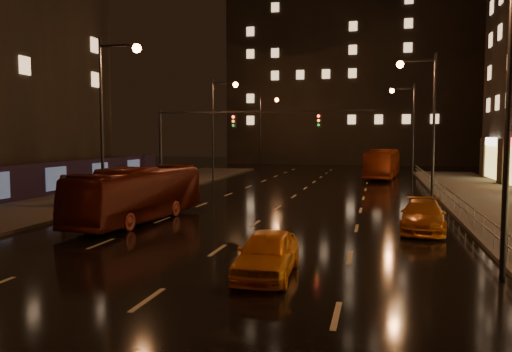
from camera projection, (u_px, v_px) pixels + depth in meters
The scene contains 11 objects.
ground at pixel (289, 200), 34.63m from camera, with size 140.00×140.00×0.00m, color black.
sidewalk_left at pixel (75, 202), 32.97m from camera, with size 7.00×70.00×0.15m, color #38332D.
building_distant at pixel (367, 54), 82.65m from camera, with size 44.00×16.00×36.00m, color black.
traffic_signal at pixel (219, 131), 35.45m from camera, with size 15.31×0.32×6.20m.
streetlight_right at pixel (485, 65), 14.59m from camera, with size 2.64×0.50×10.00m.
railing_right at pixel (449, 194), 30.22m from camera, with size 0.05×56.00×1.00m.
bus_red at pixel (139, 194), 25.73m from camera, with size 2.35×10.06×2.80m, color #57160C.
bus_curb at pixel (382, 164), 52.53m from camera, with size 2.58×11.03×3.07m, color #932F0E.
taxi_near at pixel (267, 254), 15.56m from camera, with size 1.68×4.18×1.42m, color orange.
taxi_far at pixel (423, 216), 23.00m from camera, with size 1.95×4.81×1.40m, color #BC6011.
pedestrian_c at pixel (64, 190), 30.52m from camera, with size 0.94×0.61×1.91m, color black.
Camera 1 is at (5.90, -13.97, 4.34)m, focal length 35.00 mm.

